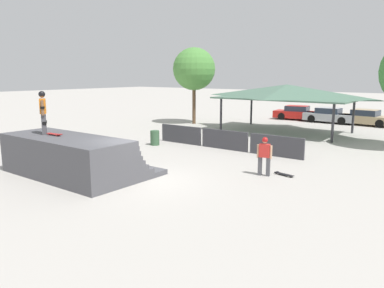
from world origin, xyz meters
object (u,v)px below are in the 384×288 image
Objects in this scene: parked_car_red at (298,113)px; parked_car_silver at (329,116)px; skater_on_deck at (43,109)px; skateboard_on_ground at (284,174)px; bystander_walking at (264,153)px; trash_bin at (155,138)px; skateboard_on_deck at (54,134)px; parked_car_tan at (366,118)px; tree_beside_pavilion at (194,69)px.

parked_car_silver is (2.90, -0.36, -0.00)m from parked_car_red.
skater_on_deck reaches higher than skateboard_on_ground.
bystander_walking reaches higher than trash_bin.
bystander_walking reaches higher than parked_car_red.
skateboard_on_ground is 19.77m from parked_car_red.
skateboard_on_deck is 0.20× the size of parked_car_red.
bystander_walking is 1.81× the size of skateboard_on_ground.
parked_car_tan reaches higher than skateboard_on_ground.
tree_beside_pavilion is at bearing -55.94° from bystander_walking.
bystander_walking is 18.98m from parked_car_silver.
parked_car_silver is at bearing -13.11° from parked_car_red.
trash_bin is at bearing -108.61° from parked_car_tan.
skateboard_on_ground is 8.88m from trash_bin.
skater_on_deck is at bearing -99.12° from parked_car_silver.
parked_car_tan reaches higher than trash_bin.
parked_car_red reaches higher than skateboard_on_ground.
parked_car_silver is 0.96× the size of parked_car_tan.
skater_on_deck is at bearing -179.83° from skateboard_on_deck.
parked_car_silver is at bearing 79.46° from skateboard_on_deck.
parked_car_silver is (8.78, 7.39, -3.86)m from tree_beside_pavilion.
trash_bin is 0.20× the size of parked_car_tan.
bystander_walking is at bearing -78.99° from parked_car_silver.
parked_car_red is 1.01× the size of parked_car_tan.
tree_beside_pavilion is (-12.67, 10.81, 4.40)m from skateboard_on_ground.
skateboard_on_deck reaches higher than parked_car_red.
parked_car_silver is at bearing -171.73° from parked_car_tan.
bystander_walking is at bearing -78.11° from parked_car_red.
parked_car_tan is (-0.36, 18.80, -0.33)m from bystander_walking.
trash_bin is at bearing -105.16° from parked_car_silver.
skateboard_on_deck is 0.20× the size of parked_car_tan.
bystander_walking is 18.80m from parked_car_tan.
skateboard_on_ground is 18.62m from parked_car_silver.
skateboard_on_deck is at bearing -98.98° from parked_car_tan.
skateboard_on_ground is 17.23m from tree_beside_pavilion.
skateboard_on_deck is 0.97× the size of skateboard_on_ground.
bystander_walking is 0.37× the size of parked_car_tan.
parked_car_tan is at bearing -74.74° from skateboard_on_ground.
tree_beside_pavilion is 10.69m from trash_bin.
parked_car_red is at bearing -84.85° from bystander_walking.
tree_beside_pavilion is at bearing 113.65° from trash_bin.
skateboard_on_deck is 24.05m from parked_car_red.
bystander_walking is 20.03m from parked_car_red.
tree_beside_pavilion reaches higher than parked_car_red.
bystander_walking is at bearing -43.20° from tree_beside_pavilion.
skateboard_on_deck is 17.29m from tree_beside_pavilion.
parked_car_tan is at bearing -8.61° from parked_car_red.
skater_on_deck is 1.17m from skateboard_on_deck.
parked_car_silver is at bearing -92.85° from bystander_walking.
parked_car_red is 1.05× the size of parked_car_silver.
tree_beside_pavilion is 14.40m from parked_car_tan.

